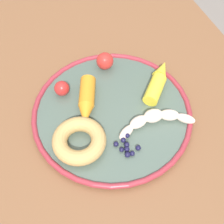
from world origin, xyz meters
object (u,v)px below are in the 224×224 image
object	(u,v)px
banana	(154,119)
donut	(79,141)
blueberry_pile	(127,147)
tomato_mid	(62,88)
carrot_orange	(86,101)
tomato_near	(105,61)
dining_table	(95,120)
carrot_yellow	(158,81)
plate	(112,113)

from	to	relation	value
banana	donut	xyz separation A→B (m)	(-0.01, -0.17, 0.00)
donut	blueberry_pile	world-z (taller)	donut
tomato_mid	carrot_orange	bearing A→B (deg)	36.70
tomato_near	tomato_mid	world-z (taller)	tomato_near
carrot_orange	donut	world-z (taller)	carrot_orange
donut	blueberry_pile	size ratio (longest dim) A/B	2.19
dining_table	banana	bearing A→B (deg)	39.27
tomato_near	carrot_yellow	bearing A→B (deg)	42.19
carrot_orange	blueberry_pile	bearing A→B (deg)	16.82
banana	plate	bearing A→B (deg)	-128.74
plate	banana	distance (m)	0.10
plate	blueberry_pile	distance (m)	0.10
carrot_orange	carrot_yellow	bearing A→B (deg)	87.33
carrot_yellow	tomato_mid	bearing A→B (deg)	-106.32
dining_table	banana	xyz separation A→B (m)	(0.12, 0.10, 0.12)
donut	tomato_near	bearing A→B (deg)	145.29
carrot_orange	donut	xyz separation A→B (m)	(0.09, -0.05, -0.00)
blueberry_pile	donut	bearing A→B (deg)	-117.60
dining_table	blueberry_pile	world-z (taller)	blueberry_pile
banana	tomato_mid	distance (m)	0.22
carrot_yellow	tomato_mid	size ratio (longest dim) A/B	3.25
tomato_near	dining_table	bearing A→B (deg)	-38.52
donut	tomato_near	distance (m)	0.22
plate	tomato_mid	distance (m)	0.13
carrot_yellow	tomato_near	distance (m)	0.14
tomato_near	tomato_mid	distance (m)	0.13
tomato_near	plate	bearing A→B (deg)	-14.50
carrot_orange	blueberry_pile	size ratio (longest dim) A/B	2.52
carrot_orange	blueberry_pile	distance (m)	0.14
blueberry_pile	banana	bearing A→B (deg)	114.53
plate	tomato_mid	size ratio (longest dim) A/B	10.23
carrot_orange	carrot_yellow	world-z (taller)	carrot_orange
dining_table	carrot_yellow	xyz separation A→B (m)	(0.03, 0.15, 0.12)
dining_table	carrot_yellow	bearing A→B (deg)	78.62
tomato_near	donut	bearing A→B (deg)	-34.71
carrot_orange	tomato_near	distance (m)	0.12
blueberry_pile	carrot_yellow	bearing A→B (deg)	133.41
carrot_orange	donut	distance (m)	0.10
banana	blueberry_pile	distance (m)	0.09
plate	carrot_orange	size ratio (longest dim) A/B	2.78
donut	tomato_near	world-z (taller)	tomato_near
carrot_orange	donut	size ratio (longest dim) A/B	1.15
plate	blueberry_pile	bearing A→B (deg)	-3.39
dining_table	plate	world-z (taller)	plate
plate	banana	size ratio (longest dim) A/B	2.01
plate	donut	world-z (taller)	donut
blueberry_pile	tomato_mid	distance (m)	0.20
carrot_orange	banana	bearing A→B (deg)	51.07
carrot_orange	tomato_mid	bearing A→B (deg)	-143.30
donut	carrot_orange	bearing A→B (deg)	152.30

